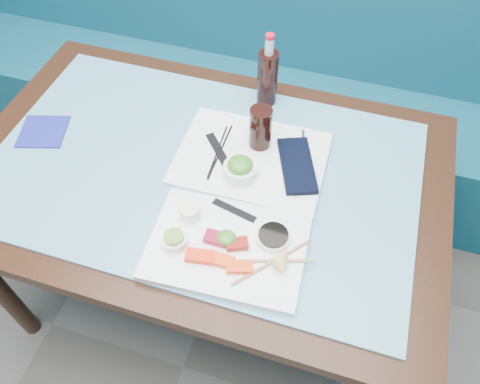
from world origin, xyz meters
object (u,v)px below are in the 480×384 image
(dining_table, at_px, (203,189))
(sashimi_plate, at_px, (227,247))
(cola_bottle_body, at_px, (268,78))
(blue_napkin, at_px, (43,131))
(serving_tray, at_px, (251,158))
(seaweed_bowl, at_px, (240,170))
(booth_bench, at_px, (270,91))
(cola_glass, at_px, (260,128))

(dining_table, relative_size, sashimi_plate, 3.60)
(sashimi_plate, bearing_deg, dining_table, 120.45)
(cola_bottle_body, distance_m, blue_napkin, 0.71)
(serving_tray, bearing_deg, sashimi_plate, -85.90)
(sashimi_plate, distance_m, seaweed_bowl, 0.23)
(booth_bench, distance_m, serving_tray, 0.87)
(serving_tray, height_order, cola_glass, cola_glass)
(serving_tray, height_order, cola_bottle_body, cola_bottle_body)
(serving_tray, xyz_separation_m, cola_bottle_body, (-0.03, 0.26, 0.08))
(cola_bottle_body, bearing_deg, cola_glass, -80.06)
(serving_tray, relative_size, blue_napkin, 3.11)
(sashimi_plate, bearing_deg, blue_napkin, 157.95)
(seaweed_bowl, bearing_deg, booth_bench, 97.94)
(sashimi_plate, xyz_separation_m, cola_glass, (-0.02, 0.36, 0.07))
(booth_bench, distance_m, cola_bottle_body, 0.70)
(seaweed_bowl, relative_size, blue_napkin, 0.69)
(serving_tray, relative_size, cola_bottle_body, 2.36)
(booth_bench, bearing_deg, seaweed_bowl, -82.06)
(sashimi_plate, distance_m, blue_napkin, 0.71)
(booth_bench, relative_size, seaweed_bowl, 31.85)
(dining_table, relative_size, serving_tray, 3.29)
(dining_table, height_order, cola_bottle_body, cola_bottle_body)
(cola_glass, bearing_deg, serving_tray, -100.30)
(seaweed_bowl, height_order, blue_napkin, seaweed_bowl)
(serving_tray, height_order, blue_napkin, serving_tray)
(cola_glass, relative_size, blue_napkin, 0.97)
(dining_table, distance_m, serving_tray, 0.18)
(serving_tray, xyz_separation_m, seaweed_bowl, (-0.01, -0.07, 0.03))
(dining_table, height_order, serving_tray, serving_tray)
(sashimi_plate, relative_size, blue_napkin, 2.84)
(serving_tray, xyz_separation_m, blue_napkin, (-0.64, -0.08, -0.01))
(serving_tray, bearing_deg, cola_bottle_body, 94.69)
(cola_bottle_body, bearing_deg, serving_tray, -84.23)
(cola_glass, distance_m, cola_bottle_body, 0.21)
(sashimi_plate, distance_m, cola_glass, 0.37)
(cola_bottle_body, height_order, blue_napkin, cola_bottle_body)
(serving_tray, distance_m, cola_bottle_body, 0.28)
(serving_tray, bearing_deg, dining_table, -150.82)
(sashimi_plate, distance_m, serving_tray, 0.31)
(sashimi_plate, height_order, blue_napkin, sashimi_plate)
(dining_table, distance_m, blue_napkin, 0.52)
(seaweed_bowl, bearing_deg, cola_glass, 81.25)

